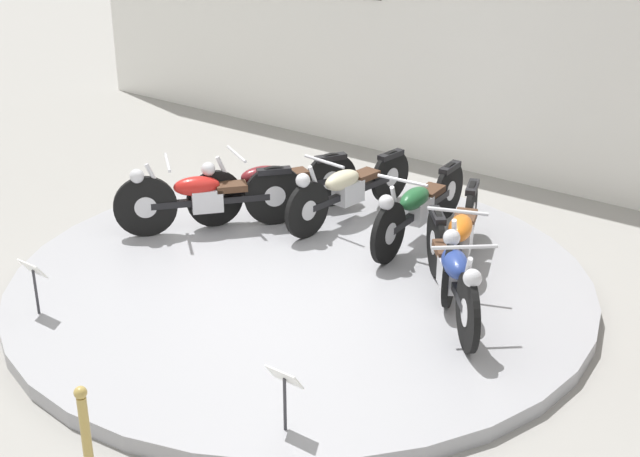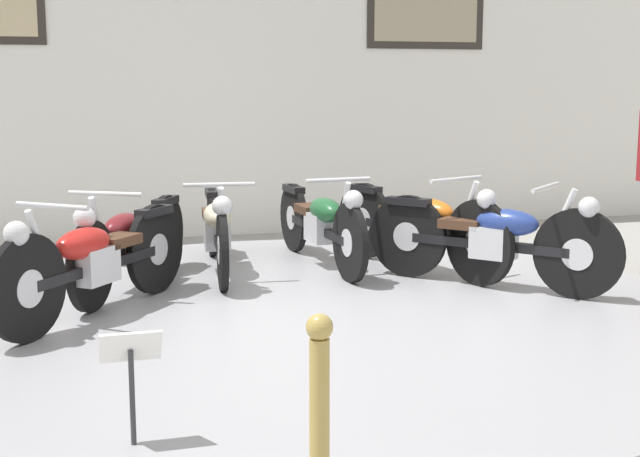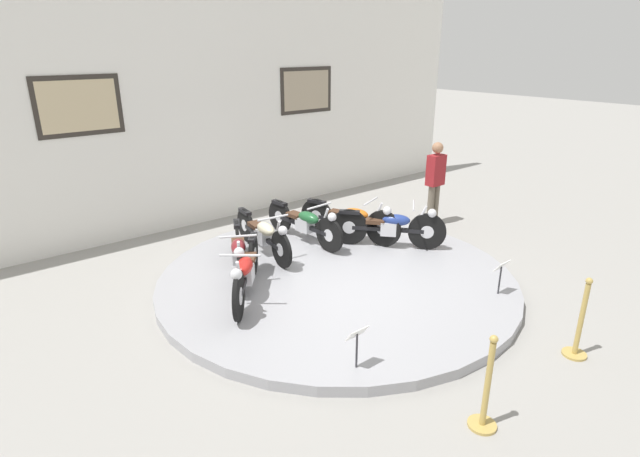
{
  "view_description": "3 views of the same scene",
  "coord_description": "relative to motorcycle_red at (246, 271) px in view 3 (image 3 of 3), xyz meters",
  "views": [
    {
      "loc": [
        4.68,
        -5.91,
        3.94
      ],
      "look_at": [
        0.17,
        0.08,
        0.65
      ],
      "focal_mm": 50.0,
      "sensor_mm": 36.0,
      "label": 1
    },
    {
      "loc": [
        -1.64,
        -5.64,
        1.69
      ],
      "look_at": [
        0.09,
        0.24,
        0.66
      ],
      "focal_mm": 50.0,
      "sensor_mm": 36.0,
      "label": 2
    },
    {
      "loc": [
        -4.62,
        -5.31,
        3.5
      ],
      "look_at": [
        -0.22,
        0.14,
        0.9
      ],
      "focal_mm": 28.0,
      "sensor_mm": 36.0,
      "label": 3
    }
  ],
  "objects": [
    {
      "name": "stanchion_post_right_of_entry",
      "position": [
        2.39,
        -3.54,
        -0.19
      ],
      "size": [
        0.28,
        0.28,
        1.02
      ],
      "color": "tan",
      "rests_on": "ground_plane"
    },
    {
      "name": "back_wall",
      "position": [
        1.45,
        3.71,
        1.77
      ],
      "size": [
        14.0,
        0.22,
        4.6
      ],
      "color": "white",
      "rests_on": "ground_plane"
    },
    {
      "name": "stanchion_post_left_of_entry",
      "position": [
        0.51,
        -3.54,
        -0.19
      ],
      "size": [
        0.28,
        0.28,
        1.02
      ],
      "color": "tan",
      "rests_on": "ground_plane"
    },
    {
      "name": "motorcycle_cream",
      "position": [
        1.01,
        1.12,
        -0.02
      ],
      "size": [
        0.54,
        1.95,
        0.78
      ],
      "color": "black",
      "rests_on": "display_platform"
    },
    {
      "name": "info_placard_front_left",
      "position": [
        0.07,
        -2.21,
        -0.02
      ],
      "size": [
        0.26,
        0.11,
        0.51
      ],
      "color": "#333338",
      "rests_on": "display_platform"
    },
    {
      "name": "visitor_standing",
      "position": [
        4.78,
        0.57,
        0.43
      ],
      "size": [
        0.36,
        0.22,
        1.69
      ],
      "color": "#6B6051",
      "rests_on": "ground_plane"
    },
    {
      "name": "display_platform",
      "position": [
        1.45,
        -0.26,
        -0.46
      ],
      "size": [
        5.47,
        5.47,
        0.14
      ],
      "primitive_type": "cylinder",
      "color": "#99999E",
      "rests_on": "ground_plane"
    },
    {
      "name": "motorcycle_orange",
      "position": [
        2.61,
        0.69,
        0.0
      ],
      "size": [
        0.79,
        1.9,
        0.81
      ],
      "color": "black",
      "rests_on": "display_platform"
    },
    {
      "name": "info_placard_front_centre",
      "position": [
        2.84,
        -2.21,
        -0.02
      ],
      "size": [
        0.26,
        0.11,
        0.51
      ],
      "color": "#333338",
      "rests_on": "display_platform"
    },
    {
      "name": "ground_plane",
      "position": [
        1.45,
        -0.26,
        -0.53
      ],
      "size": [
        60.0,
        60.0,
        0.0
      ],
      "primitive_type": "plane",
      "color": "gray"
    },
    {
      "name": "motorcycle_blue",
      "position": [
        2.9,
        0.0,
        -0.0
      ],
      "size": [
        1.36,
        1.55,
        0.8
      ],
      "color": "black",
      "rests_on": "display_platform"
    },
    {
      "name": "motorcycle_red",
      "position": [
        0.0,
        0.0,
        0.0
      ],
      "size": [
        1.32,
        1.58,
        0.8
      ],
      "color": "black",
      "rests_on": "display_platform"
    },
    {
      "name": "motorcycle_green",
      "position": [
        1.89,
        1.12,
        -0.02
      ],
      "size": [
        0.54,
        1.97,
        0.78
      ],
      "color": "black",
      "rests_on": "display_platform"
    },
    {
      "name": "motorcycle_maroon",
      "position": [
        0.29,
        0.69,
        -0.01
      ],
      "size": [
        0.99,
        1.76,
        0.79
      ],
      "color": "black",
      "rests_on": "display_platform"
    }
  ]
}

